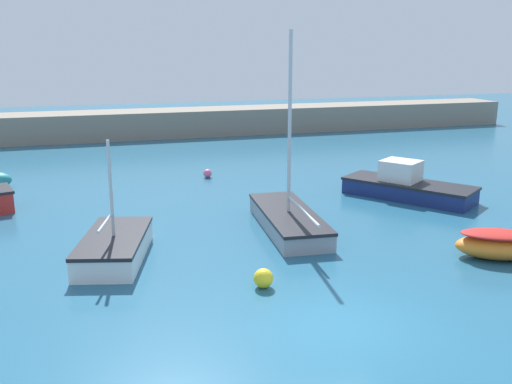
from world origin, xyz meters
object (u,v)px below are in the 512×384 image
sailboat_twin_hulled (115,247)px  rowboat_with_red_cover (498,245)px  mooring_buoy_pink (208,173)px  sailboat_tall_mast (288,219)px  mooring_buoy_yellow (263,278)px  motorboat_with_cabin (407,186)px

sailboat_twin_hulled → rowboat_with_red_cover: bearing=-91.6°
sailboat_twin_hulled → mooring_buoy_pink: bearing=-11.7°
sailboat_tall_mast → mooring_buoy_yellow: bearing=157.4°
sailboat_tall_mast → sailboat_twin_hulled: (-6.61, -1.28, 0.00)m
sailboat_tall_mast → motorboat_with_cabin: sailboat_tall_mast is taller
sailboat_tall_mast → mooring_buoy_yellow: 5.57m
sailboat_twin_hulled → mooring_buoy_yellow: (4.01, -3.65, -0.14)m
motorboat_with_cabin → rowboat_with_red_cover: motorboat_with_cabin is taller
sailboat_tall_mast → motorboat_with_cabin: 7.46m
sailboat_twin_hulled → mooring_buoy_yellow: bearing=-117.1°
mooring_buoy_yellow → mooring_buoy_pink: size_ratio=1.27×
mooring_buoy_pink → sailboat_tall_mast: bearing=-83.9°
sailboat_twin_hulled → mooring_buoy_pink: (5.56, 10.99, -0.20)m
sailboat_twin_hulled → sailboat_tall_mast: bearing=-63.9°
rowboat_with_red_cover → mooring_buoy_yellow: rowboat_with_red_cover is taller
motorboat_with_cabin → sailboat_tall_mast: bearing=-102.8°
sailboat_twin_hulled → mooring_buoy_pink: sailboat_twin_hulled is taller
sailboat_tall_mast → sailboat_twin_hulled: bearing=106.2°
sailboat_tall_mast → mooring_buoy_pink: size_ratio=16.22×
mooring_buoy_yellow → mooring_buoy_pink: 14.72m
motorboat_with_cabin → rowboat_with_red_cover: bearing=-44.7°
rowboat_with_red_cover → motorboat_with_cabin: bearing=-73.4°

